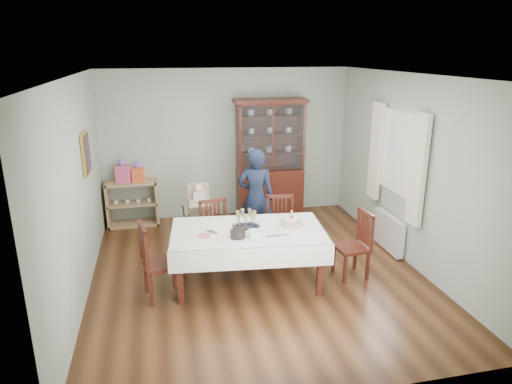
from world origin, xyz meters
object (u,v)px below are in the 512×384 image
object	(u,v)px
champagne_tray	(246,223)
birthday_cake	(291,222)
chair_far_right	(281,241)
gift_bag_orange	(138,173)
china_cabinet	(270,157)
high_chair	(200,221)
dining_table	(248,256)
gift_bag_pink	(123,172)
chair_end_left	(161,275)
woman	(256,198)
sideboard	(133,203)
chair_far_left	(217,246)
chair_end_right	(352,257)

from	to	relation	value
champagne_tray	birthday_cake	size ratio (longest dim) A/B	1.17
chair_far_right	gift_bag_orange	size ratio (longest dim) A/B	2.73
china_cabinet	high_chair	xyz separation A→B (m)	(-1.42, -1.11, -0.72)
dining_table	gift_bag_pink	size ratio (longest dim) A/B	5.04
chair_end_left	woman	distance (m)	2.09
chair_end_left	birthday_cake	distance (m)	1.81
china_cabinet	woman	distance (m)	1.44
sideboard	dining_table	bearing A→B (deg)	-58.03
chair_far_left	birthday_cake	distance (m)	1.24
chair_far_left	gift_bag_pink	size ratio (longest dim) A/B	2.25
woman	sideboard	bearing A→B (deg)	-15.82
dining_table	chair_end_left	world-z (taller)	chair_end_left
chair_end_right	woman	world-z (taller)	woman
dining_table	sideboard	world-z (taller)	sideboard
high_chair	sideboard	bearing A→B (deg)	133.38
woman	high_chair	bearing A→B (deg)	6.88
chair_far_right	birthday_cake	size ratio (longest dim) A/B	2.96
woman	china_cabinet	bearing A→B (deg)	-95.12
chair_far_left	chair_far_right	size ratio (longest dim) A/B	0.99
champagne_tray	gift_bag_pink	xyz separation A→B (m)	(-1.69, 2.42, 0.16)
chair_far_left	champagne_tray	distance (m)	0.84
champagne_tray	birthday_cake	xyz separation A→B (m)	(0.60, -0.09, -0.01)
woman	gift_bag_orange	distance (m)	2.23
sideboard	gift_bag_pink	size ratio (longest dim) A/B	2.15
chair_far_left	gift_bag_orange	xyz separation A→B (m)	(-1.10, 1.87, 0.67)
dining_table	chair_end_left	bearing A→B (deg)	-173.44
champagne_tray	chair_end_left	bearing A→B (deg)	-169.03
birthday_cake	gift_bag_orange	size ratio (longest dim) A/B	0.92
chair_far_left	woman	size ratio (longest dim) A/B	0.60
china_cabinet	gift_bag_orange	xyz separation A→B (m)	(-2.36, 0.00, -0.17)
dining_table	china_cabinet	world-z (taller)	china_cabinet
chair_far_left	chair_end_right	world-z (taller)	chair_far_left
chair_far_left	woman	bearing A→B (deg)	31.33
high_chair	chair_far_right	bearing A→B (deg)	-34.65
champagne_tray	gift_bag_pink	size ratio (longest dim) A/B	0.89
dining_table	gift_bag_pink	world-z (taller)	gift_bag_pink
chair_far_right	high_chair	xyz separation A→B (m)	(-1.12, 0.77, 0.12)
birthday_cake	woman	bearing A→B (deg)	99.90
chair_end_left	birthday_cake	xyz separation A→B (m)	(1.73, 0.13, 0.52)
sideboard	high_chair	distance (m)	1.57
chair_far_right	chair_end_left	distance (m)	1.92
sideboard	chair_end_right	distance (m)	4.01
sideboard	birthday_cake	bearing A→B (deg)	-49.35
gift_bag_orange	woman	bearing A→B (deg)	-35.37
chair_end_right	gift_bag_pink	xyz separation A→B (m)	(-3.12, 2.63, 0.71)
chair_end_right	woman	distance (m)	1.78
china_cabinet	chair_end_right	distance (m)	2.81
chair_far_right	dining_table	bearing A→B (deg)	-127.35
chair_far_left	chair_end_right	size ratio (longest dim) A/B	1.01
chair_end_right	birthday_cake	distance (m)	1.01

